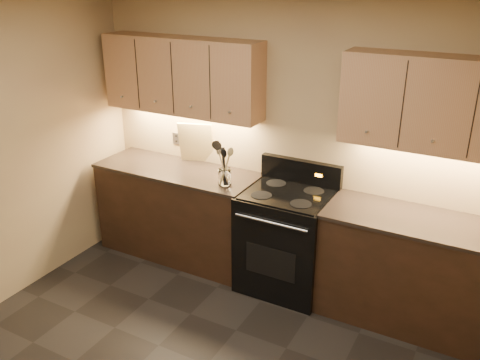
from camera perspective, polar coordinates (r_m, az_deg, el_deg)
name	(u,v)px	position (r m, az deg, el deg)	size (l,w,h in m)	color
wall_back	(296,141)	(4.56, 6.28, 4.43)	(4.00, 0.04, 2.60)	tan
counter_left	(179,212)	(5.13, -6.87, -3.55)	(1.62, 0.62, 0.93)	black
counter_right	(413,271)	(4.37, 18.83, -9.67)	(1.46, 0.62, 0.93)	black
stove	(286,239)	(4.59, 5.23, -6.59)	(0.76, 0.68, 1.14)	black
upper_cab_left	(182,76)	(4.82, -6.57, 11.54)	(1.60, 0.30, 0.70)	#A78053
upper_cab_right	(441,105)	(4.01, 21.63, 7.86)	(1.44, 0.30, 0.70)	#A78053
outlet_plate	(176,139)	(5.22, -7.16, 4.64)	(0.09, 0.01, 0.12)	#B2B5BA
utensil_crock	(225,178)	(4.52, -1.73, 0.27)	(0.13, 0.13, 0.15)	white
cutting_board	(196,143)	(5.02, -4.96, 4.21)	(0.34, 0.02, 0.43)	#D3B872
wooden_spoon	(221,165)	(4.48, -2.13, 1.70)	(0.06, 0.06, 0.34)	#D3B872
black_spoon	(225,165)	(4.51, -1.66, 1.72)	(0.06, 0.06, 0.32)	black
black_turner	(224,166)	(4.47, -1.76, 1.58)	(0.08, 0.08, 0.33)	black
steel_spatula	(228,165)	(4.47, -1.34, 1.66)	(0.08, 0.08, 0.34)	silver
steel_skimmer	(228,163)	(4.44, -1.36, 1.91)	(0.09, 0.09, 0.40)	silver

